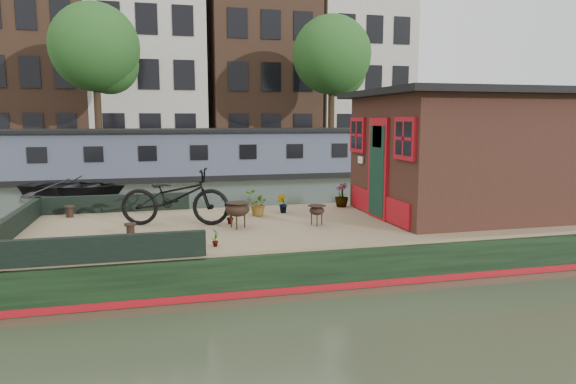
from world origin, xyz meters
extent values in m
plane|color=#303F28|center=(0.00, 0.00, 0.00)|extent=(120.00, 120.00, 0.00)
cube|color=black|center=(0.00, 0.00, 0.30)|extent=(12.00, 4.00, 0.60)
cylinder|color=black|center=(-6.00, 0.00, 0.30)|extent=(4.00, 4.00, 0.60)
cube|color=#A00E17|center=(0.00, 0.00, 0.06)|extent=(12.02, 4.02, 0.10)
cube|color=#987A5E|center=(0.00, 0.00, 0.62)|extent=(11.80, 3.80, 0.05)
cube|color=black|center=(-5.92, 0.00, 0.82)|extent=(0.12, 4.00, 0.35)
cube|color=black|center=(-4.50, 1.92, 0.82)|extent=(3.00, 0.12, 0.35)
cube|color=black|center=(-4.50, -1.92, 0.82)|extent=(3.00, 0.12, 0.35)
cube|color=black|center=(2.20, 0.00, 1.80)|extent=(3.50, 3.00, 2.30)
cube|color=black|center=(2.20, 0.00, 3.01)|extent=(4.00, 3.50, 0.12)
cube|color=#A00E17|center=(0.42, 0.00, 1.60)|extent=(0.06, 0.80, 1.90)
cube|color=black|center=(0.40, 0.00, 1.55)|extent=(0.04, 0.64, 1.70)
cube|color=#A00E17|center=(0.42, -1.05, 2.20)|extent=(0.06, 0.72, 0.72)
cube|color=#A00E17|center=(0.42, 1.05, 2.20)|extent=(0.06, 0.72, 0.72)
imported|color=black|center=(-3.33, 0.28, 1.15)|extent=(2.03, 1.12, 1.01)
imported|color=brown|center=(-2.39, 0.13, 0.85)|extent=(0.25, 0.21, 0.40)
imported|color=brown|center=(-1.20, 0.99, 0.83)|extent=(0.26, 0.26, 0.37)
imported|color=brown|center=(-1.76, 0.78, 0.89)|extent=(0.55, 0.52, 0.49)
imported|color=brown|center=(0.20, 1.37, 0.91)|extent=(0.39, 0.39, 0.51)
imported|color=brown|center=(-2.82, -1.48, 0.79)|extent=(0.14, 0.17, 0.29)
cylinder|color=black|center=(-5.29, 1.53, 0.76)|extent=(0.20, 0.20, 0.22)
cylinder|color=black|center=(-4.07, -0.49, 0.76)|extent=(0.19, 0.19, 0.22)
imported|color=black|center=(-6.41, 9.76, 0.37)|extent=(4.17, 3.53, 0.73)
cube|color=#464B5E|center=(0.00, 14.00, 1.00)|extent=(20.00, 4.00, 2.00)
cube|color=black|center=(0.00, 14.00, 2.05)|extent=(20.40, 4.40, 0.12)
cube|color=black|center=(0.00, 14.00, 0.12)|extent=(20.00, 4.05, 0.24)
cube|color=#47443F|center=(0.00, 20.50, 0.45)|extent=(60.00, 6.00, 0.90)
cube|color=brown|center=(-10.50, 27.50, 7.50)|extent=(6.00, 8.00, 15.00)
cube|color=#B7B2A3|center=(-4.00, 27.50, 8.25)|extent=(7.00, 8.00, 16.50)
cube|color=brown|center=(3.50, 27.50, 7.75)|extent=(7.00, 8.00, 15.50)
cube|color=#B7B2A3|center=(10.50, 27.50, 8.00)|extent=(6.50, 8.00, 16.00)
cylinder|color=#332316|center=(-6.50, 19.00, 2.90)|extent=(0.36, 0.36, 4.00)
sphere|color=#1F4416|center=(-6.50, 19.00, 6.10)|extent=(4.40, 4.40, 4.40)
sphere|color=#1F4416|center=(-5.90, 19.30, 5.30)|extent=(3.00, 3.00, 3.00)
cylinder|color=#332316|center=(6.00, 19.00, 2.90)|extent=(0.36, 0.36, 4.00)
sphere|color=#1F4416|center=(6.00, 19.00, 6.10)|extent=(4.40, 4.40, 4.40)
sphere|color=#1F4416|center=(6.60, 19.30, 5.30)|extent=(3.00, 3.00, 3.00)
camera|label=1|loc=(-3.59, -8.92, 2.52)|focal=32.00mm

